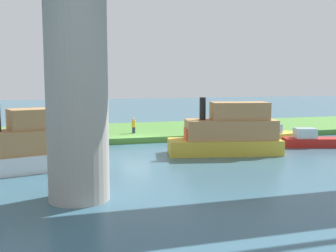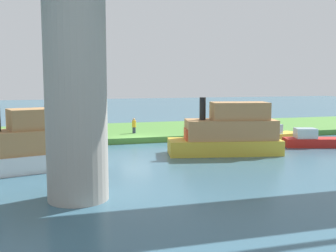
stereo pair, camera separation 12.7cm
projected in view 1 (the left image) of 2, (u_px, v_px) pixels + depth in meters
ground_plane at (136, 144)px, 34.21m from camera, size 160.00×160.00×0.00m
grassy_bank at (123, 132)px, 39.89m from camera, size 80.00×12.00×0.50m
bridge_pylon at (77, 84)px, 17.80m from camera, size 2.69×2.69×10.32m
person_on_bank at (134, 125)px, 37.03m from camera, size 0.45×0.45×1.39m
mooring_post at (204, 128)px, 37.09m from camera, size 0.20×0.20×0.99m
skiff_small at (228, 133)px, 29.45m from camera, size 8.37×4.25×4.08m
houseboat_blue at (274, 135)px, 35.32m from camera, size 4.90×2.77×1.54m
riverboat_paddlewheel at (31, 145)px, 24.17m from camera, size 8.20×4.48×3.99m
motorboat_red at (310, 140)px, 32.77m from camera, size 4.70×2.78×1.48m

